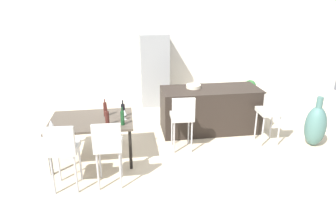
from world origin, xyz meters
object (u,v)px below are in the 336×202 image
Objects in this scene: wine_bottle_right at (122,118)px; floor_vase at (315,126)px; potted_plant at (250,88)px; dining_chair_near at (63,147)px; dining_chair_far at (108,144)px; kitchen_island at (210,110)px; refrigerator at (154,70)px; fruit_bowl at (193,86)px; wine_glass_near at (51,123)px; bar_chair_middle at (271,110)px; wine_bottle_middle at (107,118)px; wine_bottle_end at (105,109)px; wine_glass_far at (124,113)px; wine_bottle_left at (123,110)px; dining_table at (92,123)px; bar_chair_left at (182,115)px.

floor_vase is at bearing 2.89° from wine_bottle_right.
floor_vase is 1.85× the size of potted_plant.
dining_chair_far is at bearing -0.01° from dining_chair_near.
dining_chair_far is at bearing -139.95° from kitchen_island.
refrigerator is 6.14× the size of fruit_bowl.
wine_glass_near is 5.56m from potted_plant.
kitchen_island is at bearing 139.66° from bar_chair_middle.
fruit_bowl is at bearing 35.93° from wine_bottle_middle.
bar_chair_middle is 3.39× the size of wine_bottle_end.
kitchen_island is at bearing 22.78° from wine_glass_near.
dining_chair_far is 0.82m from wine_glass_far.
kitchen_island is 2.37m from wine_bottle_middle.
floor_vase is (3.57, -0.15, -0.46)m from wine_bottle_left.
wine_bottle_end is (0.55, 0.97, 0.17)m from dining_chair_near.
wine_bottle_end is 0.93m from wine_glass_near.
dining_table is 4.44× the size of wine_bottle_end.
dining_chair_far is 1.08× the size of floor_vase.
bar_chair_left is at bearing 8.35° from wine_glass_far.
dining_chair_near is (-0.31, -0.85, 0.02)m from dining_table.
wine_bottle_middle is 4.83m from potted_plant.
bar_chair_left is 1.00× the size of dining_chair_near.
wine_glass_near is (-2.13, -0.42, 0.17)m from bar_chair_left.
dining_table is at bearing -159.90° from kitchen_island.
dining_table is 0.69m from wine_glass_near.
dining_chair_far is 0.61m from wine_bottle_right.
fruit_bowl is (2.29, 1.80, 0.26)m from dining_chair_near.
bar_chair_left is 1.12m from wine_bottle_right.
wine_bottle_middle is (-2.05, -1.13, 0.40)m from kitchen_island.
wine_bottle_right is (-2.74, -0.36, 0.16)m from bar_chair_middle.
fruit_bowl is 2.44m from floor_vase.
wine_bottle_end reaches higher than wine_glass_near.
dining_chair_near is 3.95m from refrigerator.
bar_chair_middle is 1.58m from fruit_bowl.
wine_bottle_middle is 2.10m from fruit_bowl.
kitchen_island is 2.07× the size of floor_vase.
wine_bottle_right is at bearing -91.75° from wine_bottle_left.
dining_chair_far is 3.46× the size of wine_bottle_left.
dining_table is (-1.58, -0.06, -0.02)m from bar_chair_left.
dining_chair_near is at bearing -115.04° from refrigerator.
wine_bottle_left reaches higher than wine_glass_far.
kitchen_island is at bearing -62.46° from refrigerator.
wine_glass_far is 1.77m from fruit_bowl.
dining_table is at bearing -146.08° from potted_plant.
wine_glass_near is 4.69m from floor_vase.
wine_glass_near is (-1.12, -0.27, 0.00)m from wine_glass_far.
dining_chair_near is at bearing -165.72° from bar_chair_middle.
potted_plant is at bearing 40.57° from fruit_bowl.
wine_bottle_end is 0.17× the size of refrigerator.
wine_glass_near is at bearing -173.68° from bar_chair_middle.
bar_chair_middle is 3.84m from wine_glass_near.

